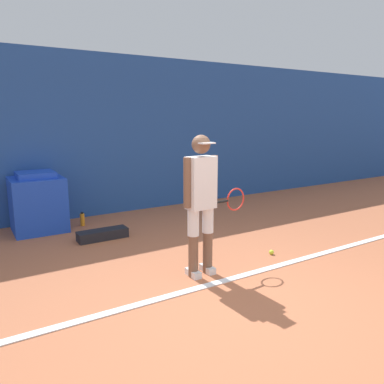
{
  "coord_description": "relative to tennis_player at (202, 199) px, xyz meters",
  "views": [
    {
      "loc": [
        -2.31,
        -2.8,
        1.91
      ],
      "look_at": [
        0.05,
        1.04,
        1.0
      ],
      "focal_mm": 35.0,
      "sensor_mm": 36.0,
      "label": 1
    }
  ],
  "objects": [
    {
      "name": "ground_plane",
      "position": [
        -0.06,
        -0.84,
        -0.95
      ],
      "size": [
        24.0,
        24.0,
        0.0
      ],
      "primitive_type": "plane",
      "color": "#B76642"
    },
    {
      "name": "back_wall",
      "position": [
        -0.06,
        3.49,
        0.59
      ],
      "size": [
        24.0,
        0.1,
        3.09
      ],
      "color": "#234C99",
      "rests_on": "ground_plane"
    },
    {
      "name": "court_baseline",
      "position": [
        -0.06,
        -0.32,
        -0.95
      ],
      "size": [
        21.6,
        0.1,
        0.01
      ],
      "color": "white",
      "rests_on": "ground_plane"
    },
    {
      "name": "tennis_player",
      "position": [
        0.0,
        0.0,
        0.0
      ],
      "size": [
        0.95,
        0.3,
        1.71
      ],
      "rotation": [
        0.0,
        0.0,
        0.08
      ],
      "color": "brown",
      "rests_on": "ground_plane"
    },
    {
      "name": "tennis_ball",
      "position": [
        1.21,
        0.04,
        -0.92
      ],
      "size": [
        0.07,
        0.07,
        0.07
      ],
      "color": "#D1E533",
      "rests_on": "ground_plane"
    },
    {
      "name": "covered_chair",
      "position": [
        -1.37,
        2.98,
        -0.47
      ],
      "size": [
        0.84,
        0.82,
        1.01
      ],
      "color": "blue",
      "rests_on": "ground_plane"
    },
    {
      "name": "equipment_bag",
      "position": [
        -0.6,
        1.95,
        -0.88
      ],
      "size": [
        0.79,
        0.25,
        0.15
      ],
      "color": "black",
      "rests_on": "ground_plane"
    },
    {
      "name": "water_bottle",
      "position": [
        -0.67,
        2.87,
        -0.84
      ],
      "size": [
        0.08,
        0.08,
        0.24
      ],
      "color": "orange",
      "rests_on": "ground_plane"
    }
  ]
}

